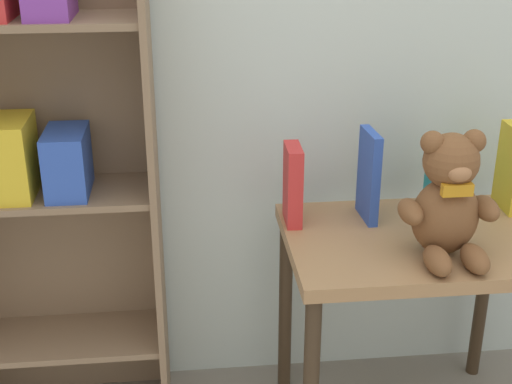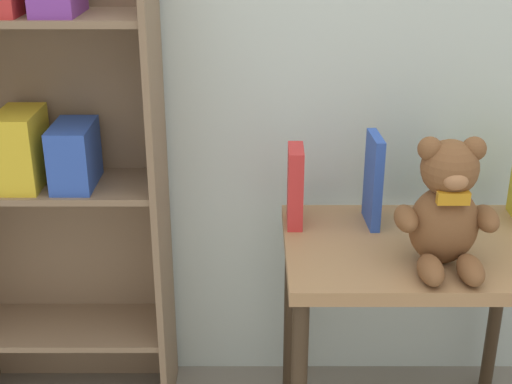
# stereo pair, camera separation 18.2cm
# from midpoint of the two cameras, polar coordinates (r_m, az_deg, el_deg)

# --- Properties ---
(bookshelf_side) EXTENTS (0.60, 0.26, 1.42)m
(bookshelf_side) POSITION_cam_midpoint_polar(r_m,az_deg,el_deg) (2.00, -19.19, 2.45)
(bookshelf_side) COLOR #7F664C
(bookshelf_side) RESTS_ON ground_plane
(display_table) EXTENTS (0.68, 0.49, 0.62)m
(display_table) POSITION_cam_midpoint_polar(r_m,az_deg,el_deg) (1.94, 9.89, -5.94)
(display_table) COLOR #9E754C
(display_table) RESTS_ON ground_plane
(teddy_bear) EXTENTS (0.24, 0.22, 0.32)m
(teddy_bear) POSITION_cam_midpoint_polar(r_m,az_deg,el_deg) (1.75, 12.32, -0.74)
(teddy_bear) COLOR brown
(teddy_bear) RESTS_ON display_table
(book_standing_red) EXTENTS (0.04, 0.12, 0.22)m
(book_standing_red) POSITION_cam_midpoint_polar(r_m,az_deg,el_deg) (1.90, 0.24, 0.53)
(book_standing_red) COLOR red
(book_standing_red) RESTS_ON display_table
(book_standing_blue) EXTENTS (0.03, 0.13, 0.25)m
(book_standing_blue) POSITION_cam_midpoint_polar(r_m,az_deg,el_deg) (1.93, 6.37, 1.26)
(book_standing_blue) COLOR #2D51B7
(book_standing_blue) RESTS_ON display_table
(book_standing_teal) EXTENTS (0.04, 0.13, 0.21)m
(book_standing_teal) POSITION_cam_midpoint_polar(r_m,az_deg,el_deg) (2.01, 11.99, 1.11)
(book_standing_teal) COLOR teal
(book_standing_teal) RESTS_ON display_table
(book_standing_yellow) EXTENTS (0.04, 0.14, 0.24)m
(book_standing_yellow) POSITION_cam_midpoint_polar(r_m,az_deg,el_deg) (2.08, 17.45, 1.81)
(book_standing_yellow) COLOR gold
(book_standing_yellow) RESTS_ON display_table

